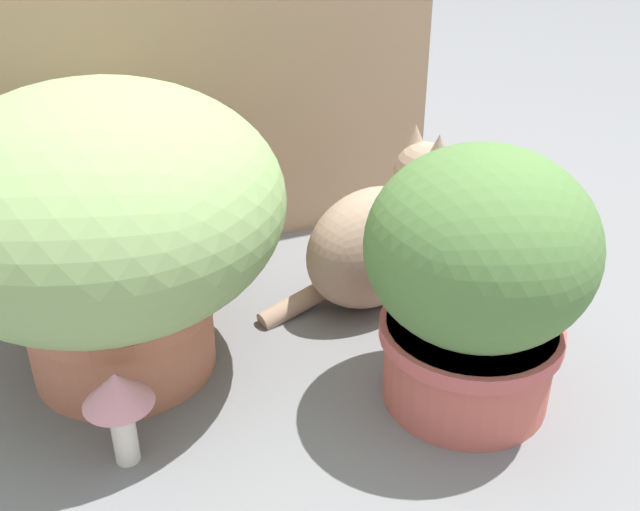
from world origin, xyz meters
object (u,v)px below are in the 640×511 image
at_px(grass_planter, 105,220).
at_px(cat, 380,239).
at_px(leafy_planter, 477,276).
at_px(mushroom_ornament_pink, 118,398).

height_order(grass_planter, cat, grass_planter).
distance_m(leafy_planter, mushroom_ornament_pink, 0.51).
bearing_deg(cat, leafy_planter, -89.99).
bearing_deg(cat, mushroom_ornament_pink, -154.28).
height_order(leafy_planter, mushroom_ornament_pink, leafy_planter).
relative_size(cat, mushroom_ornament_pink, 2.64).
bearing_deg(grass_planter, mushroom_ornament_pink, -99.33).
xyz_separation_m(grass_planter, mushroom_ornament_pink, (-0.04, -0.21, -0.15)).
height_order(grass_planter, mushroom_ornament_pink, grass_planter).
distance_m(cat, mushroom_ornament_pink, 0.55).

